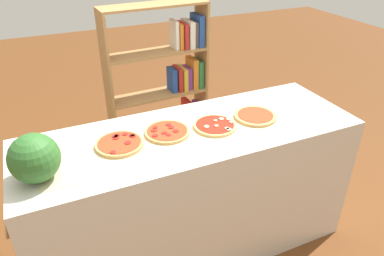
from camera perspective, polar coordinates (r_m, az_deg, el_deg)
ground_plane at (r=2.72m, az=-0.00°, el=-17.36°), size 12.00×12.00×0.00m
counter at (r=2.40m, az=-0.00°, el=-9.93°), size 2.02×0.68×0.92m
parchment_paper at (r=2.14m, az=-0.00°, el=-0.44°), size 1.72×0.46×0.00m
pizza_pepperoni_0 at (r=2.03m, az=-11.21°, el=-2.42°), size 0.26×0.26×0.03m
pizza_pepperoni_1 at (r=2.11m, az=-3.88°, el=-0.59°), size 0.26×0.26×0.02m
pizza_mushroom_2 at (r=2.17m, az=3.62°, el=0.39°), size 0.25×0.25×0.03m
pizza_plain_3 at (r=2.31m, az=9.83°, el=1.85°), size 0.26×0.26×0.02m
watermelon at (r=1.84m, az=-23.33°, el=-4.34°), size 0.24×0.24×0.24m
bookshelf at (r=3.12m, az=-3.16°, el=5.17°), size 0.84×0.26×1.45m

